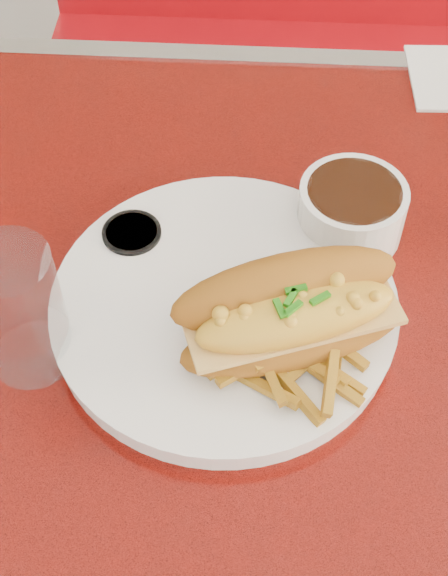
# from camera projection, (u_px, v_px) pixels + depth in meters

# --- Properties ---
(diner_table) EXTENTS (1.23, 0.83, 0.77)m
(diner_table) POSITION_uv_depth(u_px,v_px,m) (432.00, 424.00, 0.84)
(diner_table) COLOR #B7160B
(diner_table) RESTS_ON ground
(booth_bench_far) EXTENTS (1.20, 0.51, 0.90)m
(booth_bench_far) POSITION_uv_depth(u_px,v_px,m) (358.00, 139.00, 1.59)
(booth_bench_far) COLOR #A40A13
(booth_bench_far) RESTS_ON ground
(dinner_plate) EXTENTS (0.40, 0.40, 0.02)m
(dinner_plate) POSITION_uv_depth(u_px,v_px,m) (224.00, 307.00, 0.72)
(dinner_plate) COLOR white
(dinner_plate) RESTS_ON diner_table
(mac_hoagie) EXTENTS (0.22, 0.15, 0.09)m
(mac_hoagie) POSITION_uv_depth(u_px,v_px,m) (291.00, 312.00, 0.66)
(mac_hoagie) COLOR #A1621A
(mac_hoagie) RESTS_ON dinner_plate
(fries_pile) EXTENTS (0.11, 0.11, 0.03)m
(fries_pile) POSITION_uv_depth(u_px,v_px,m) (286.00, 344.00, 0.66)
(fries_pile) COLOR #BC8920
(fries_pile) RESTS_ON dinner_plate
(fork) EXTENTS (0.08, 0.11, 0.00)m
(fork) POSITION_uv_depth(u_px,v_px,m) (299.00, 307.00, 0.71)
(fork) COLOR silver
(fork) RESTS_ON dinner_plate
(gravy_ramekin) EXTENTS (0.12, 0.12, 0.06)m
(gravy_ramekin) POSITION_uv_depth(u_px,v_px,m) (351.00, 210.00, 0.77)
(gravy_ramekin) COLOR white
(gravy_ramekin) RESTS_ON diner_table
(sauce_cup_left) EXTENTS (0.06, 0.06, 0.03)m
(sauce_cup_left) POSITION_uv_depth(u_px,v_px,m) (133.00, 240.00, 0.76)
(sauce_cup_left) COLOR black
(sauce_cup_left) RESTS_ON diner_table
(water_tumbler) EXTENTS (0.07, 0.07, 0.13)m
(water_tumbler) POSITION_uv_depth(u_px,v_px,m) (19.00, 311.00, 0.65)
(water_tumbler) COLOR #A6C6D5
(water_tumbler) RESTS_ON diner_table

